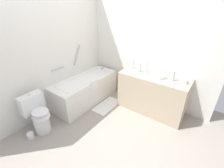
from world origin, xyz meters
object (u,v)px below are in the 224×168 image
(water_bottle_1, at_px, (140,67))
(water_bottle_2, at_px, (173,76))
(toilet_paper_roll, at_px, (30,135))
(drinking_glass_0, at_px, (186,80))
(bath_mat, at_px, (107,105))
(sink_faucet, at_px, (162,72))
(toilet, at_px, (38,114))
(sink_basin, at_px, (158,76))
(bathtub, at_px, (86,89))
(water_bottle_0, at_px, (133,64))
(soap_dish, at_px, (137,69))
(water_bottle_3, at_px, (147,67))
(drinking_glass_1, at_px, (186,82))

(water_bottle_1, height_order, water_bottle_2, water_bottle_1)
(water_bottle_2, height_order, toilet_paper_roll, water_bottle_2)
(drinking_glass_0, relative_size, bath_mat, 0.14)
(sink_faucet, bearing_deg, toilet, 143.27)
(drinking_glass_0, bearing_deg, toilet_paper_roll, 137.41)
(sink_basin, bearing_deg, sink_faucet, 0.00)
(bathtub, bearing_deg, sink_faucet, -63.00)
(bath_mat, bearing_deg, sink_basin, -64.05)
(water_bottle_0, distance_m, soap_dish, 0.15)
(drinking_glass_0, xyz_separation_m, toilet_paper_roll, (-2.09, 1.92, -0.82))
(sink_faucet, xyz_separation_m, bath_mat, (-0.64, 0.94, -0.86))
(water_bottle_1, relative_size, water_bottle_3, 0.87)
(water_bottle_2, bearing_deg, drinking_glass_0, -70.09)
(sink_basin, bearing_deg, soap_dish, 80.18)
(water_bottle_3, distance_m, bath_mat, 1.26)
(water_bottle_0, height_order, drinking_glass_0, water_bottle_0)
(drinking_glass_1, bearing_deg, sink_faucet, 69.61)
(bathtub, distance_m, bath_mat, 0.63)
(water_bottle_3, height_order, toilet_paper_roll, water_bottle_3)
(water_bottle_1, distance_m, bath_mat, 1.16)
(toilet, height_order, drinking_glass_1, drinking_glass_1)
(water_bottle_3, distance_m, drinking_glass_1, 0.81)
(bathtub, distance_m, toilet, 1.21)
(toilet, distance_m, sink_basin, 2.35)
(water_bottle_1, bearing_deg, water_bottle_3, -66.08)
(water_bottle_3, relative_size, drinking_glass_0, 2.58)
(bathtub, relative_size, water_bottle_0, 6.93)
(bath_mat, bearing_deg, water_bottle_3, -50.79)
(toilet, height_order, sink_basin, sink_basin)
(water_bottle_0, height_order, bath_mat, water_bottle_0)
(toilet, xyz_separation_m, water_bottle_3, (1.85, -1.17, 0.58))
(sink_basin, relative_size, water_bottle_1, 1.45)
(water_bottle_2, bearing_deg, water_bottle_3, 83.16)
(toilet, xyz_separation_m, sink_faucet, (1.96, -1.46, 0.50))
(toilet_paper_roll, bearing_deg, sink_basin, -35.48)
(bathtub, relative_size, bath_mat, 2.33)
(water_bottle_3, relative_size, toilet_paper_roll, 2.23)
(water_bottle_0, xyz_separation_m, drinking_glass_0, (-0.00, -1.10, -0.06))
(water_bottle_1, xyz_separation_m, drinking_glass_0, (0.06, -0.90, -0.05))
(sink_basin, relative_size, toilet_paper_roll, 2.82)
(water_bottle_2, height_order, drinking_glass_1, water_bottle_2)
(water_bottle_1, bearing_deg, drinking_glass_0, -85.95)
(water_bottle_1, bearing_deg, toilet, 149.72)
(sink_basin, distance_m, water_bottle_0, 0.62)
(water_bottle_1, distance_m, drinking_glass_1, 0.93)
(sink_basin, xyz_separation_m, drinking_glass_1, (-0.01, -0.51, 0.02))
(toilet, relative_size, toilet_paper_roll, 6.58)
(sink_basin, bearing_deg, water_bottle_2, -89.08)
(drinking_glass_1, bearing_deg, sink_basin, 89.28)
(water_bottle_3, bearing_deg, toilet, 147.60)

